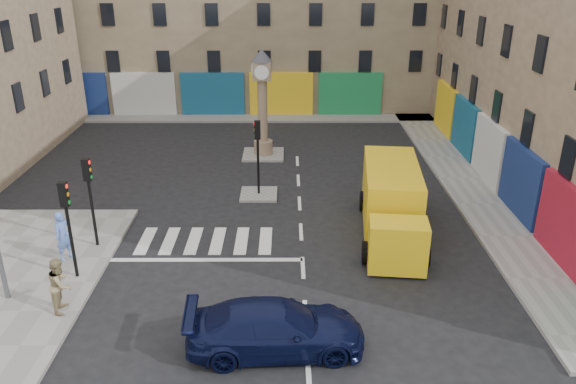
{
  "coord_description": "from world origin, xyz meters",
  "views": [
    {
      "loc": [
        -0.62,
        -17.55,
        11.0
      ],
      "look_at": [
        -0.56,
        3.7,
        2.0
      ],
      "focal_mm": 35.0,
      "sensor_mm": 36.0,
      "label": 1
    }
  ],
  "objects_px": {
    "yellow_van": "(392,203)",
    "pedestrian_blue": "(64,236)",
    "traffic_light_island": "(258,146)",
    "clock_pillar": "(262,97)",
    "navy_sedan": "(276,328)",
    "traffic_light_left_far": "(89,189)",
    "pedestrian_tan": "(60,285)",
    "traffic_light_left_near": "(67,215)"
  },
  "relations": [
    {
      "from": "traffic_light_island",
      "to": "yellow_van",
      "type": "xyz_separation_m",
      "value": [
        5.84,
        -3.9,
        -1.25
      ]
    },
    {
      "from": "traffic_light_left_far",
      "to": "traffic_light_island",
      "type": "relative_size",
      "value": 1.0
    },
    {
      "from": "traffic_light_left_near",
      "to": "navy_sedan",
      "type": "bearing_deg",
      "value": -28.41
    },
    {
      "from": "traffic_light_left_far",
      "to": "traffic_light_left_near",
      "type": "bearing_deg",
      "value": -90.0
    },
    {
      "from": "yellow_van",
      "to": "traffic_light_left_far",
      "type": "bearing_deg",
      "value": -167.06
    },
    {
      "from": "traffic_light_left_far",
      "to": "clock_pillar",
      "type": "xyz_separation_m",
      "value": [
        6.3,
        11.4,
        0.93
      ]
    },
    {
      "from": "pedestrian_blue",
      "to": "traffic_light_left_far",
      "type": "bearing_deg",
      "value": -3.21
    },
    {
      "from": "traffic_light_island",
      "to": "traffic_light_left_near",
      "type": "bearing_deg",
      "value": -128.93
    },
    {
      "from": "clock_pillar",
      "to": "navy_sedan",
      "type": "distance_m",
      "value": 18.02
    },
    {
      "from": "traffic_light_left_far",
      "to": "pedestrian_blue",
      "type": "height_order",
      "value": "traffic_light_left_far"
    },
    {
      "from": "traffic_light_left_near",
      "to": "yellow_van",
      "type": "relative_size",
      "value": 0.49
    },
    {
      "from": "traffic_light_left_near",
      "to": "pedestrian_blue",
      "type": "bearing_deg",
      "value": 122.57
    },
    {
      "from": "clock_pillar",
      "to": "traffic_light_left_near",
      "type": "bearing_deg",
      "value": -114.55
    },
    {
      "from": "clock_pillar",
      "to": "yellow_van",
      "type": "height_order",
      "value": "clock_pillar"
    },
    {
      "from": "traffic_light_left_near",
      "to": "pedestrian_blue",
      "type": "distance_m",
      "value": 2.14
    },
    {
      "from": "traffic_light_left_near",
      "to": "pedestrian_blue",
      "type": "relative_size",
      "value": 1.89
    },
    {
      "from": "traffic_light_island",
      "to": "navy_sedan",
      "type": "xyz_separation_m",
      "value": [
        1.05,
        -11.77,
        -1.82
      ]
    },
    {
      "from": "traffic_light_left_near",
      "to": "traffic_light_island",
      "type": "relative_size",
      "value": 1.0
    },
    {
      "from": "clock_pillar",
      "to": "navy_sedan",
      "type": "xyz_separation_m",
      "value": [
        1.05,
        -17.77,
        -2.78
      ]
    },
    {
      "from": "traffic_light_island",
      "to": "pedestrian_tan",
      "type": "distance_m",
      "value": 11.66
    },
    {
      "from": "clock_pillar",
      "to": "pedestrian_blue",
      "type": "xyz_separation_m",
      "value": [
        -7.12,
        -12.51,
        -2.42
      ]
    },
    {
      "from": "traffic_light_island",
      "to": "yellow_van",
      "type": "bearing_deg",
      "value": -33.78
    },
    {
      "from": "clock_pillar",
      "to": "pedestrian_tan",
      "type": "height_order",
      "value": "clock_pillar"
    },
    {
      "from": "traffic_light_island",
      "to": "navy_sedan",
      "type": "bearing_deg",
      "value": -84.92
    },
    {
      "from": "traffic_light_island",
      "to": "pedestrian_blue",
      "type": "height_order",
      "value": "traffic_light_island"
    },
    {
      "from": "yellow_van",
      "to": "pedestrian_tan",
      "type": "distance_m",
      "value": 13.27
    },
    {
      "from": "traffic_light_left_far",
      "to": "pedestrian_tan",
      "type": "bearing_deg",
      "value": -86.18
    },
    {
      "from": "traffic_light_left_near",
      "to": "clock_pillar",
      "type": "bearing_deg",
      "value": 65.45
    },
    {
      "from": "navy_sedan",
      "to": "clock_pillar",
      "type": "bearing_deg",
      "value": -0.36
    },
    {
      "from": "yellow_van",
      "to": "traffic_light_island",
      "type": "bearing_deg",
      "value": 152.13
    },
    {
      "from": "clock_pillar",
      "to": "yellow_van",
      "type": "distance_m",
      "value": 11.7
    },
    {
      "from": "navy_sedan",
      "to": "pedestrian_blue",
      "type": "xyz_separation_m",
      "value": [
        -8.17,
        5.26,
        0.36
      ]
    },
    {
      "from": "traffic_light_left_far",
      "to": "navy_sedan",
      "type": "xyz_separation_m",
      "value": [
        7.35,
        -6.37,
        -1.85
      ]
    },
    {
      "from": "navy_sedan",
      "to": "pedestrian_tan",
      "type": "xyz_separation_m",
      "value": [
        -7.05,
        1.88,
        0.32
      ]
    },
    {
      "from": "traffic_light_left_near",
      "to": "yellow_van",
      "type": "bearing_deg",
      "value": 17.8
    },
    {
      "from": "traffic_light_left_far",
      "to": "yellow_van",
      "type": "relative_size",
      "value": 0.49
    },
    {
      "from": "traffic_light_island",
      "to": "yellow_van",
      "type": "distance_m",
      "value": 7.13
    },
    {
      "from": "traffic_light_island",
      "to": "pedestrian_blue",
      "type": "relative_size",
      "value": 1.89
    },
    {
      "from": "yellow_van",
      "to": "pedestrian_blue",
      "type": "xyz_separation_m",
      "value": [
        -12.96,
        -2.61,
        -0.22
      ]
    },
    {
      "from": "navy_sedan",
      "to": "pedestrian_tan",
      "type": "height_order",
      "value": "pedestrian_tan"
    },
    {
      "from": "traffic_light_left_near",
      "to": "pedestrian_blue",
      "type": "height_order",
      "value": "traffic_light_left_near"
    },
    {
      "from": "traffic_light_island",
      "to": "clock_pillar",
      "type": "height_order",
      "value": "clock_pillar"
    }
  ]
}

